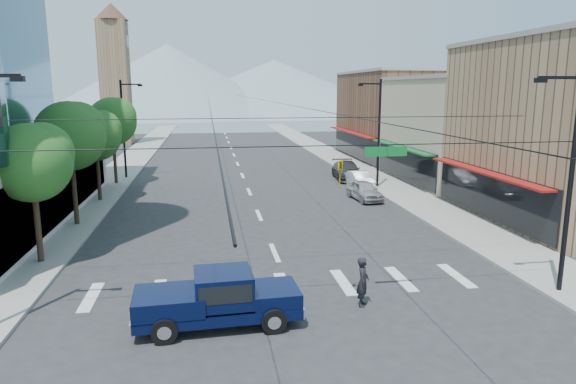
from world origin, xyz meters
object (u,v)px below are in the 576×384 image
pedestrian (363,282)px  parked_car_far (347,171)px  parked_car_near (364,190)px  parked_car_mid (360,180)px  pickup_truck (217,298)px

pedestrian → parked_car_far: size_ratio=0.35×
pedestrian → parked_car_near: (5.81, 18.53, -0.24)m
parked_car_near → parked_car_mid: parked_car_near is taller
pickup_truck → parked_car_far: (12.44, 28.29, -0.22)m
pickup_truck → parked_car_near: size_ratio=1.40×
parked_car_far → pedestrian: bearing=-99.4°
parked_car_near → parked_car_mid: 4.96m
parked_car_near → pedestrian: bearing=-112.7°
parked_car_near → parked_car_mid: size_ratio=1.03×
parked_car_near → parked_car_far: parked_car_far is taller
parked_car_mid → parked_car_far: (0.00, 4.08, 0.13)m
pickup_truck → parked_car_mid: bearing=59.9°
parked_car_near → parked_car_far: bearing=77.8°
pedestrian → pickup_truck: bearing=120.4°
pedestrian → parked_car_far: 28.30m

